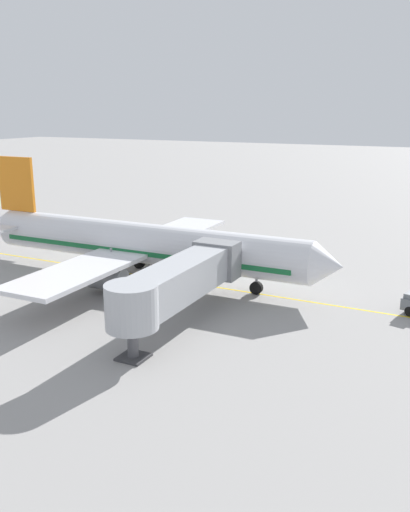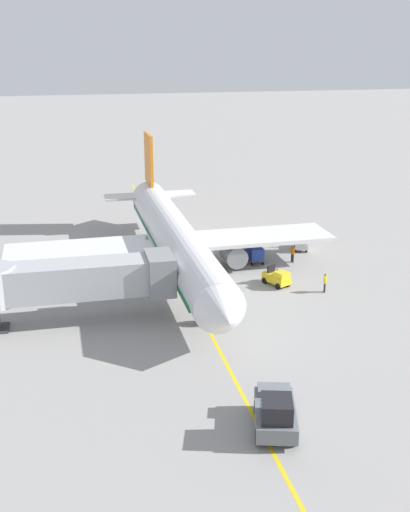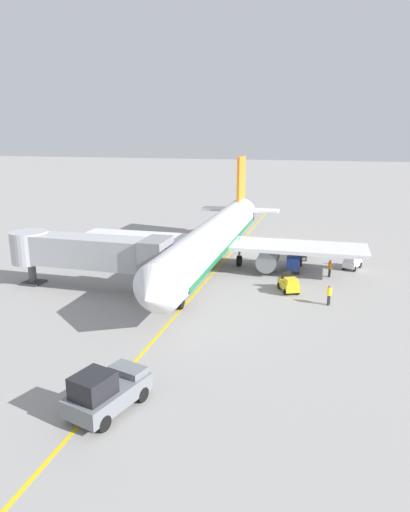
# 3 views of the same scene
# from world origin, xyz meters

# --- Properties ---
(ground_plane) EXTENTS (400.00, 400.00, 0.00)m
(ground_plane) POSITION_xyz_m (0.00, 0.00, 0.00)
(ground_plane) COLOR gray
(gate_lead_in_line) EXTENTS (0.24, 80.00, 0.01)m
(gate_lead_in_line) POSITION_xyz_m (0.00, 0.00, 0.00)
(gate_lead_in_line) COLOR gold
(gate_lead_in_line) RESTS_ON ground
(parked_airliner) EXTENTS (30.07, 37.24, 10.63)m
(parked_airliner) POSITION_xyz_m (0.28, -2.26, 3.19)
(parked_airliner) COLOR silver
(parked_airliner) RESTS_ON ground
(jet_bridge) EXTENTS (14.97, 3.50, 4.98)m
(jet_bridge) POSITION_xyz_m (9.42, 6.84, 3.46)
(jet_bridge) COLOR #A8AAAF
(jet_bridge) RESTS_ON ground
(pushback_tractor) EXTENTS (3.30, 4.83, 2.40)m
(pushback_tractor) POSITION_xyz_m (-0.75, 23.40, 1.10)
(pushback_tractor) COLOR slate
(pushback_tractor) RESTS_ON ground
(baggage_tug_lead) EXTENTS (2.12, 2.77, 1.62)m
(baggage_tug_lead) POSITION_xyz_m (-7.80, 2.90, 0.71)
(baggage_tug_lead) COLOR gold
(baggage_tug_lead) RESTS_ON ground
(baggage_tug_trailing) EXTENTS (2.00, 2.76, 1.62)m
(baggage_tug_trailing) POSITION_xyz_m (-13.38, -6.01, 0.71)
(baggage_tug_trailing) COLOR silver
(baggage_tug_trailing) RESTS_ON ground
(baggage_cart_front) EXTENTS (1.39, 2.93, 1.58)m
(baggage_cart_front) POSITION_xyz_m (-7.63, -3.28, 0.95)
(baggage_cart_front) COLOR #4C4C51
(baggage_cart_front) RESTS_ON ground
(baggage_cart_second_in_train) EXTENTS (1.39, 2.93, 1.58)m
(baggage_cart_second_in_train) POSITION_xyz_m (-7.71, -6.20, 0.95)
(baggage_cart_second_in_train) COLOR #4C4C51
(baggage_cart_second_in_train) RESTS_ON ground
(baggage_cart_third_in_train) EXTENTS (1.39, 2.93, 1.58)m
(baggage_cart_third_in_train) POSITION_xyz_m (-8.07, -8.58, 0.95)
(baggage_cart_third_in_train) COLOR #4C4C51
(baggage_cart_third_in_train) RESTS_ON ground
(ground_crew_wing_walker) EXTENTS (0.36, 0.71, 1.69)m
(ground_crew_wing_walker) POSITION_xyz_m (-11.20, -2.54, 0.95)
(ground_crew_wing_walker) COLOR #232328
(ground_crew_wing_walker) RESTS_ON ground
(ground_crew_loader) EXTENTS (0.42, 0.68, 1.69)m
(ground_crew_loader) POSITION_xyz_m (-11.24, 5.27, 0.95)
(ground_crew_loader) COLOR #232328
(ground_crew_loader) RESTS_ON ground
(ground_crew_marshaller) EXTENTS (0.72, 0.32, 1.69)m
(ground_crew_marshaller) POSITION_xyz_m (-3.92, -6.55, 0.95)
(ground_crew_marshaller) COLOR #232328
(ground_crew_marshaller) RESTS_ON ground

